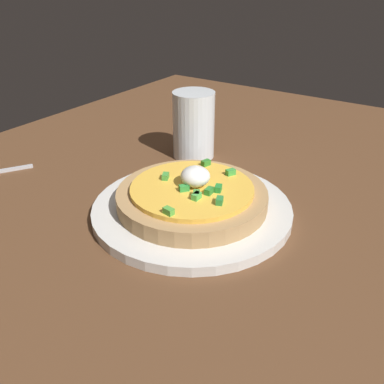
% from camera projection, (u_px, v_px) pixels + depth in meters
% --- Properties ---
extents(dining_table, '(1.16, 0.82, 0.03)m').
position_uv_depth(dining_table, '(171.00, 187.00, 0.68)').
color(dining_table, brown).
rests_on(dining_table, ground).
extents(plate, '(0.27, 0.27, 0.01)m').
position_uv_depth(plate, '(192.00, 209.00, 0.58)').
color(plate, silver).
rests_on(plate, dining_table).
extents(pizza, '(0.20, 0.20, 0.05)m').
position_uv_depth(pizza, '(192.00, 196.00, 0.57)').
color(pizza, tan).
rests_on(pizza, plate).
extents(cup_near, '(0.07, 0.07, 0.11)m').
position_uv_depth(cup_near, '(194.00, 127.00, 0.73)').
color(cup_near, silver).
rests_on(cup_near, dining_table).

